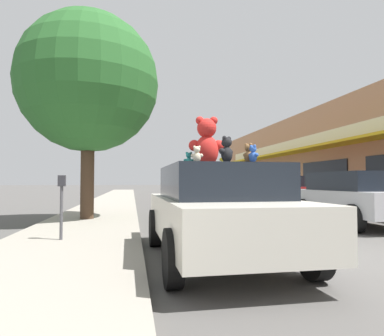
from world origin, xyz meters
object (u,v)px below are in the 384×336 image
(teddy_bear_blue, at_px, (253,154))
(teddy_bear_brown, at_px, (249,154))
(plush_art_car, at_px, (218,209))
(parking_meter, at_px, (62,198))
(teddy_bear_yellow, at_px, (225,158))
(parked_car_far_right, at_px, (275,192))
(teddy_bear_teal, at_px, (189,160))
(teddy_bear_black, at_px, (227,150))
(street_tree, at_px, (89,83))
(teddy_bear_giant, at_px, (207,142))
(parked_car_far_center, at_px, (356,196))
(teddy_bear_cream, at_px, (197,154))

(teddy_bear_blue, distance_m, teddy_bear_brown, 0.13)
(plush_art_car, height_order, parking_meter, plush_art_car)
(teddy_bear_yellow, bearing_deg, parked_car_far_right, -112.88)
(plush_art_car, xyz_separation_m, teddy_bear_teal, (-0.42, 0.37, 0.83))
(teddy_bear_black, distance_m, teddy_bear_yellow, 0.78)
(plush_art_car, xyz_separation_m, street_tree, (-2.76, 5.55, 3.55))
(plush_art_car, relative_size, teddy_bear_giant, 5.19)
(parking_meter, bearing_deg, teddy_bear_teal, -28.95)
(parked_car_far_center, distance_m, street_tree, 8.77)
(teddy_bear_brown, relative_size, parked_car_far_right, 0.07)
(parked_car_far_center, height_order, parking_meter, parked_car_far_center)
(teddy_bear_black, relative_size, teddy_bear_teal, 1.45)
(teddy_bear_teal, height_order, parked_car_far_center, teddy_bear_teal)
(plush_art_car, relative_size, teddy_bear_blue, 17.71)
(teddy_bear_brown, bearing_deg, teddy_bear_cream, 61.26)
(teddy_bear_giant, bearing_deg, parking_meter, -23.82)
(plush_art_car, relative_size, parking_meter, 3.47)
(teddy_bear_blue, xyz_separation_m, street_tree, (-3.02, 6.52, 2.72))
(plush_art_car, relative_size, parked_car_far_right, 1.04)
(teddy_bear_yellow, bearing_deg, teddy_bear_teal, -41.44)
(teddy_bear_teal, distance_m, parked_car_far_right, 10.41)
(teddy_bear_blue, height_order, teddy_bear_teal, teddy_bear_teal)
(teddy_bear_cream, bearing_deg, street_tree, -56.87)
(teddy_bear_giant, relative_size, street_tree, 0.13)
(teddy_bear_yellow, relative_size, street_tree, 0.04)
(plush_art_car, xyz_separation_m, teddy_bear_cream, (-0.51, -0.85, 0.82))
(plush_art_car, xyz_separation_m, teddy_bear_giant, (-0.14, 0.20, 1.12))
(teddy_bear_teal, relative_size, parking_meter, 0.20)
(teddy_bear_black, relative_size, parked_car_far_right, 0.09)
(teddy_bear_brown, bearing_deg, teddy_bear_teal, -0.25)
(parking_meter, bearing_deg, teddy_bear_giant, -29.16)
(teddy_bear_blue, bearing_deg, plush_art_car, -8.26)
(teddy_bear_cream, relative_size, parked_car_far_center, 0.06)
(teddy_bear_blue, relative_size, teddy_bear_teal, 0.98)
(teddy_bear_cream, bearing_deg, parking_meter, -34.29)
(parked_car_far_center, bearing_deg, teddy_bear_blue, -136.86)
(teddy_bear_cream, relative_size, parking_meter, 0.19)
(teddy_bear_cream, distance_m, parked_car_far_right, 11.49)
(teddy_bear_blue, bearing_deg, teddy_bear_giant, -4.24)
(teddy_bear_yellow, distance_m, parked_car_far_right, 10.61)
(plush_art_car, height_order, teddy_bear_blue, teddy_bear_blue)
(teddy_bear_giant, bearing_deg, teddy_bear_black, 97.29)
(teddy_bear_yellow, bearing_deg, teddy_bear_blue, 107.33)
(teddy_bear_brown, relative_size, street_tree, 0.04)
(teddy_bear_giant, relative_size, teddy_bear_black, 2.30)
(plush_art_car, bearing_deg, street_tree, 115.67)
(teddy_bear_yellow, distance_m, street_tree, 6.93)
(teddy_bear_blue, xyz_separation_m, parking_meter, (-3.02, 2.63, -0.71))
(teddy_bear_black, bearing_deg, street_tree, -105.13)
(teddy_bear_teal, distance_m, parked_car_far_center, 6.30)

